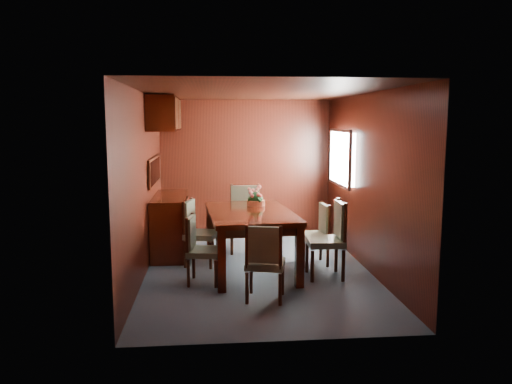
{
  "coord_description": "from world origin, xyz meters",
  "views": [
    {
      "loc": [
        -0.62,
        -6.59,
        2.02
      ],
      "look_at": [
        0.0,
        0.21,
        1.05
      ],
      "focal_mm": 35.0,
      "sensor_mm": 36.0,
      "label": 1
    }
  ],
  "objects": [
    {
      "name": "chair_left_near",
      "position": [
        -0.78,
        -0.48,
        0.48
      ],
      "size": [
        0.45,
        0.46,
        0.86
      ],
      "rotation": [
        0.0,
        0.0,
        -1.72
      ],
      "color": "black",
      "rests_on": "ground"
    },
    {
      "name": "flower_centerpiece",
      "position": [
        0.02,
        0.41,
        0.96
      ],
      "size": [
        0.28,
        0.28,
        0.28
      ],
      "color": "#BB5D39",
      "rests_on": "dining_table"
    },
    {
      "name": "chair_left_far",
      "position": [
        -0.83,
        0.35,
        0.52
      ],
      "size": [
        0.52,
        0.53,
        0.93
      ],
      "rotation": [
        0.0,
        0.0,
        -1.83
      ],
      "color": "black",
      "rests_on": "ground"
    },
    {
      "name": "chair_foot",
      "position": [
        -0.09,
        1.09,
        0.57
      ],
      "size": [
        0.51,
        0.49,
        1.03
      ],
      "rotation": [
        0.0,
        0.0,
        3.09
      ],
      "color": "black",
      "rests_on": "ground"
    },
    {
      "name": "sideboard",
      "position": [
        -1.25,
        1.0,
        0.45
      ],
      "size": [
        0.48,
        1.4,
        0.9
      ],
      "primitive_type": "cube",
      "color": "#331006",
      "rests_on": "ground"
    },
    {
      "name": "room_shell",
      "position": [
        -0.1,
        0.33,
        1.63
      ],
      "size": [
        3.06,
        4.52,
        2.41
      ],
      "color": "black",
      "rests_on": "ground"
    },
    {
      "name": "ground",
      "position": [
        0.0,
        0.0,
        0.0
      ],
      "size": [
        4.5,
        4.5,
        0.0
      ],
      "primitive_type": "plane",
      "color": "#37424B",
      "rests_on": "ground"
    },
    {
      "name": "dining_table",
      "position": [
        -0.1,
        -0.0,
        0.71
      ],
      "size": [
        1.24,
        1.84,
        0.82
      ],
      "rotation": [
        0.0,
        0.0,
        0.08
      ],
      "color": "#331006",
      "rests_on": "ground"
    },
    {
      "name": "chair_head",
      "position": [
        -0.03,
        -1.21,
        0.5
      ],
      "size": [
        0.5,
        0.49,
        0.9
      ],
      "rotation": [
        0.0,
        0.0,
        -0.21
      ],
      "color": "black",
      "rests_on": "ground"
    },
    {
      "name": "chair_right_far",
      "position": [
        0.88,
        0.22,
        0.49
      ],
      "size": [
        0.42,
        0.44,
        0.88
      ],
      "rotation": [
        0.0,
        0.0,
        1.63
      ],
      "color": "black",
      "rests_on": "ground"
    },
    {
      "name": "chair_right_near",
      "position": [
        0.92,
        -0.39,
        0.56
      ],
      "size": [
        0.48,
        0.49,
        1.01
      ],
      "rotation": [
        0.0,
        0.0,
        1.54
      ],
      "color": "black",
      "rests_on": "ground"
    }
  ]
}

